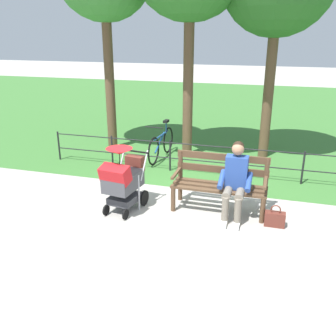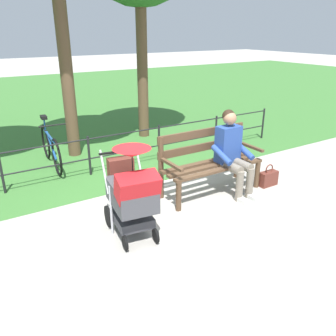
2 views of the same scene
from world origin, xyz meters
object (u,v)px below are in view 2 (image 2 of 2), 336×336
Objects in this scene: park_bench at (208,159)px; bicycle at (51,147)px; person_on_bench at (232,151)px; handbag at (268,178)px; stroller at (132,191)px.

park_bench is 0.97× the size of bicycle.
handbag is at bearing 166.86° from person_on_bench.
park_bench is 1.39× the size of stroller.
stroller reaches higher than handbag.
bicycle is at bearing -85.77° from stroller.
stroller is at bearing 94.23° from bicycle.
stroller is at bearing 18.75° from park_bench.
person_on_bench is (-0.27, 0.22, 0.15)m from park_bench.
person_on_bench is at bearing -170.44° from stroller.
bicycle is (2.74, -2.75, 0.24)m from handbag.
stroller reaches higher than bicycle.
bicycle is (1.79, -2.37, -0.16)m from park_bench.
handbag is (-0.95, 0.38, -0.40)m from park_bench.
bicycle reaches higher than handbag.
stroller is 0.69× the size of bicycle.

